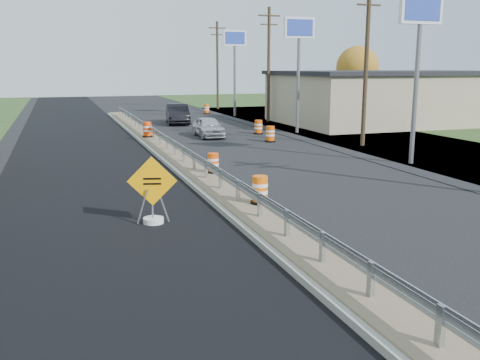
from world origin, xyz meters
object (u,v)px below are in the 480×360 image
object	(u,v)px
barrel_median_far	(147,130)
car_dark_mid	(178,114)
barrel_median_mid	(213,163)
barrel_shoulder_mid	(258,127)
barrel_shoulder_near	(270,134)
barrel_median_near	(260,190)
car_silver	(209,127)
caution_sign	(153,207)
barrel_shoulder_far	(207,109)

from	to	relation	value
barrel_median_far	car_dark_mid	bearing A→B (deg)	67.04
barrel_median_mid	barrel_shoulder_mid	xyz separation A→B (m)	(7.18, 13.53, -0.16)
barrel_median_far	barrel_shoulder_mid	bearing A→B (deg)	6.75
barrel_shoulder_near	barrel_shoulder_mid	world-z (taller)	barrel_shoulder_near
barrel_median_near	car_silver	world-z (taller)	car_silver
barrel_median_mid	barrel_median_far	bearing A→B (deg)	93.19
caution_sign	car_silver	bearing A→B (deg)	85.00
caution_sign	car_dark_mid	xyz separation A→B (m)	(6.90, 27.99, 0.29)
barrel_median_far	barrel_shoulder_far	xyz separation A→B (m)	(8.91, 18.25, -0.24)
barrel_shoulder_far	car_dark_mid	size ratio (longest dim) A/B	0.19
barrel_shoulder_far	car_silver	bearing A→B (deg)	-105.00
barrel_median_near	barrel_shoulder_near	world-z (taller)	barrel_median_near
barrel_median_near	barrel_shoulder_near	size ratio (longest dim) A/B	0.93
barrel_median_near	barrel_median_mid	world-z (taller)	barrel_median_near
barrel_median_far	barrel_shoulder_mid	world-z (taller)	barrel_median_far
barrel_median_far	car_silver	distance (m)	4.17
barrel_shoulder_near	car_dark_mid	bearing A→B (deg)	103.82
barrel_shoulder_mid	car_silver	world-z (taller)	car_silver
barrel_median_near	barrel_median_far	size ratio (longest dim) A/B	0.96
barrel_median_far	barrel_shoulder_far	bearing A→B (deg)	63.97
barrel_shoulder_far	barrel_shoulder_near	bearing A→B (deg)	-94.72
car_silver	car_dark_mid	world-z (taller)	car_dark_mid
barrel_median_far	barrel_shoulder_near	world-z (taller)	barrel_median_far
car_dark_mid	barrel_shoulder_near	bearing A→B (deg)	-68.20
barrel_median_near	car_silver	size ratio (longest dim) A/B	0.23
car_dark_mid	barrel_shoulder_far	bearing A→B (deg)	68.74
barrel_shoulder_near	barrel_shoulder_far	distance (m)	21.38
barrel_median_mid	barrel_shoulder_far	xyz separation A→B (m)	(8.21, 30.85, -0.18)
car_dark_mid	barrel_shoulder_mid	bearing A→B (deg)	-58.04
barrel_shoulder_mid	barrel_shoulder_far	bearing A→B (deg)	86.60
barrel_shoulder_far	car_silver	distance (m)	18.43
barrel_shoulder_near	barrel_shoulder_far	world-z (taller)	barrel_shoulder_near
car_silver	car_dark_mid	bearing A→B (deg)	91.82
barrel_shoulder_mid	caution_sign	bearing A→B (deg)	-119.00
barrel_median_far	barrel_shoulder_near	bearing A→B (deg)	-23.14
barrel_shoulder_near	car_silver	bearing A→B (deg)	130.59
barrel_shoulder_mid	barrel_shoulder_near	bearing A→B (deg)	-100.42
barrel_shoulder_near	car_dark_mid	size ratio (longest dim) A/B	0.20
barrel_median_far	barrel_shoulder_far	size ratio (longest dim) A/B	1.03
barrel_median_near	car_dark_mid	xyz separation A→B (m)	(3.35, 27.63, 0.13)
barrel_shoulder_near	barrel_shoulder_mid	xyz separation A→B (m)	(0.73, 3.99, -0.01)
barrel_shoulder_mid	barrel_shoulder_far	size ratio (longest dim) A/B	1.05
barrel_median_near	barrel_median_mid	size ratio (longest dim) A/B	1.10
barrel_median_near	car_dark_mid	distance (m)	27.83
barrel_median_far	barrel_median_near	bearing A→B (deg)	-87.78
barrel_shoulder_mid	car_dark_mid	world-z (taller)	car_dark_mid
barrel_shoulder_mid	barrel_shoulder_far	xyz separation A→B (m)	(1.03, 17.32, -0.02)
caution_sign	barrel_shoulder_far	bearing A→B (deg)	87.54
barrel_median_near	barrel_shoulder_mid	world-z (taller)	barrel_median_near
caution_sign	barrel_shoulder_far	size ratio (longest dim) A/B	2.20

